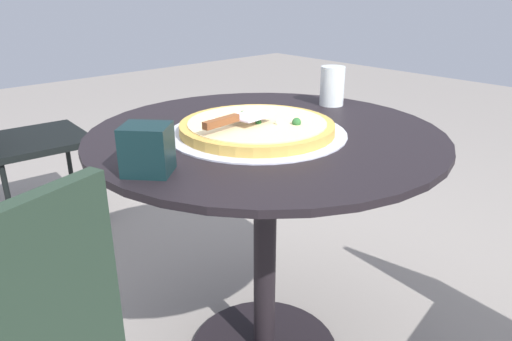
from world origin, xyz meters
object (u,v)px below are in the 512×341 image
at_px(patio_chair_near, 14,130).
at_px(drinking_cup, 332,86).
at_px(pizza_server, 235,119).
at_px(napkin_dispenser, 147,149).
at_px(pizza_on_tray, 256,127).
at_px(patio_table, 265,193).

bearing_deg(patio_chair_near, drinking_cup, -64.07).
xyz_separation_m(pizza_server, drinking_cup, (0.47, 0.08, 0.01)).
xyz_separation_m(pizza_server, napkin_dispenser, (-0.28, -0.05, -0.00)).
xyz_separation_m(pizza_on_tray, pizza_server, (-0.08, -0.01, 0.04)).
xyz_separation_m(patio_table, pizza_on_tray, (-0.03, 0.00, 0.20)).
bearing_deg(pizza_server, pizza_on_tray, 7.45).
height_order(patio_table, napkin_dispenser, napkin_dispenser).
bearing_deg(pizza_on_tray, drinking_cup, 9.47).
height_order(pizza_on_tray, drinking_cup, drinking_cup).
bearing_deg(drinking_cup, napkin_dispenser, -170.69).
bearing_deg(pizza_server, drinking_cup, 9.13).
relative_size(patio_table, napkin_dispenser, 9.22).
bearing_deg(pizza_on_tray, patio_chair_near, 99.90).
distance_m(napkin_dispenser, patio_chair_near, 1.45).
relative_size(patio_table, pizza_server, 4.47).
relative_size(pizza_server, drinking_cup, 1.72).
distance_m(pizza_server, drinking_cup, 0.48).
height_order(pizza_server, patio_chair_near, patio_chair_near).
xyz_separation_m(napkin_dispenser, patio_chair_near, (0.12, 1.42, -0.30)).
height_order(pizza_on_tray, napkin_dispenser, napkin_dispenser).
xyz_separation_m(pizza_on_tray, napkin_dispenser, (-0.36, -0.06, 0.04)).
bearing_deg(pizza_server, patio_table, 3.23).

